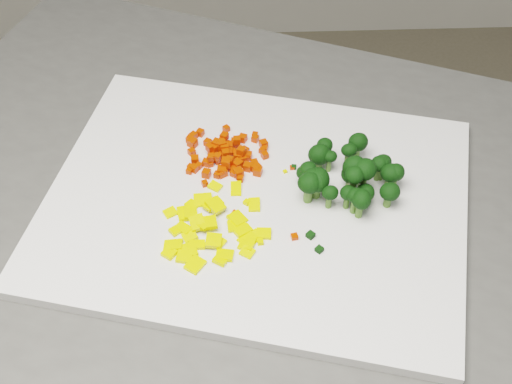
{
  "coord_description": "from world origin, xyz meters",
  "views": [
    {
      "loc": [
        -0.25,
        -0.27,
        1.53
      ],
      "look_at": [
        -0.23,
        0.31,
        0.92
      ],
      "focal_mm": 50.0,
      "sensor_mm": 36.0,
      "label": 1
    }
  ],
  "objects_px": {
    "counter_block": "(251,374)",
    "pepper_pile": "(213,222)",
    "carrot_pile": "(223,148)",
    "broccoli_pile": "(359,172)",
    "cutting_board": "(256,202)"
  },
  "relations": [
    {
      "from": "pepper_pile",
      "to": "broccoli_pile",
      "type": "bearing_deg",
      "value": 16.77
    },
    {
      "from": "carrot_pile",
      "to": "broccoli_pile",
      "type": "distance_m",
      "value": 0.17
    },
    {
      "from": "carrot_pile",
      "to": "pepper_pile",
      "type": "xyz_separation_m",
      "value": [
        -0.01,
        -0.12,
        -0.01
      ]
    },
    {
      "from": "pepper_pile",
      "to": "broccoli_pile",
      "type": "xyz_separation_m",
      "value": [
        0.17,
        0.05,
        0.02
      ]
    },
    {
      "from": "counter_block",
      "to": "cutting_board",
      "type": "xyz_separation_m",
      "value": [
        0.01,
        -0.03,
        0.46
      ]
    },
    {
      "from": "cutting_board",
      "to": "counter_block",
      "type": "bearing_deg",
      "value": 104.9
    },
    {
      "from": "counter_block",
      "to": "carrot_pile",
      "type": "xyz_separation_m",
      "value": [
        -0.03,
        0.05,
        0.48
      ]
    },
    {
      "from": "carrot_pile",
      "to": "cutting_board",
      "type": "bearing_deg",
      "value": -62.22
    },
    {
      "from": "counter_block",
      "to": "pepper_pile",
      "type": "height_order",
      "value": "pepper_pile"
    },
    {
      "from": "broccoli_pile",
      "to": "pepper_pile",
      "type": "bearing_deg",
      "value": -163.23
    },
    {
      "from": "counter_block",
      "to": "carrot_pile",
      "type": "bearing_deg",
      "value": 123.91
    },
    {
      "from": "counter_block",
      "to": "pepper_pile",
      "type": "distance_m",
      "value": 0.48
    },
    {
      "from": "counter_block",
      "to": "broccoli_pile",
      "type": "relative_size",
      "value": 7.18
    },
    {
      "from": "counter_block",
      "to": "pepper_pile",
      "type": "relative_size",
      "value": 7.43
    },
    {
      "from": "pepper_pile",
      "to": "broccoli_pile",
      "type": "height_order",
      "value": "broccoli_pile"
    }
  ]
}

